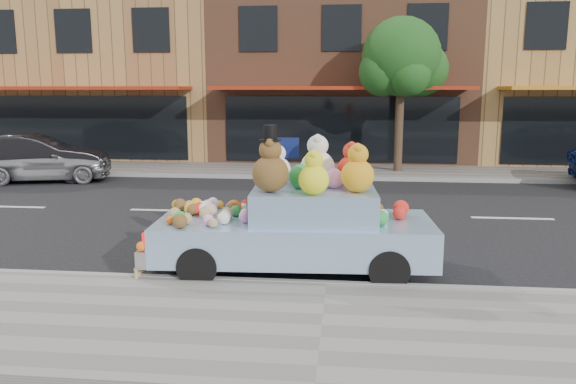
# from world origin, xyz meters

# --- Properties ---
(ground) EXTENTS (120.00, 120.00, 0.00)m
(ground) POSITION_xyz_m (0.00, 0.00, 0.00)
(ground) COLOR black
(ground) RESTS_ON ground
(near_sidewalk) EXTENTS (60.00, 3.00, 0.12)m
(near_sidewalk) POSITION_xyz_m (0.00, -6.50, 0.06)
(near_sidewalk) COLOR gray
(near_sidewalk) RESTS_ON ground
(far_sidewalk) EXTENTS (60.00, 3.00, 0.12)m
(far_sidewalk) POSITION_xyz_m (0.00, 6.50, 0.06)
(far_sidewalk) COLOR gray
(far_sidewalk) RESTS_ON ground
(near_kerb) EXTENTS (60.00, 0.12, 0.13)m
(near_kerb) POSITION_xyz_m (0.00, -5.00, 0.07)
(near_kerb) COLOR gray
(near_kerb) RESTS_ON ground
(far_kerb) EXTENTS (60.00, 0.12, 0.13)m
(far_kerb) POSITION_xyz_m (0.00, 5.00, 0.07)
(far_kerb) COLOR gray
(far_kerb) RESTS_ON ground
(storefront_left) EXTENTS (10.00, 9.80, 7.30)m
(storefront_left) POSITION_xyz_m (-10.00, 11.97, 3.64)
(storefront_left) COLOR #A37C44
(storefront_left) RESTS_ON ground
(storefront_mid) EXTENTS (10.00, 9.80, 7.30)m
(storefront_mid) POSITION_xyz_m (0.00, 11.97, 3.64)
(storefront_mid) COLOR brown
(storefront_mid) RESTS_ON ground
(street_tree) EXTENTS (3.00, 2.70, 5.22)m
(street_tree) POSITION_xyz_m (2.03, 6.55, 3.69)
(street_tree) COLOR #38281C
(street_tree) RESTS_ON ground
(car_silver) EXTENTS (4.29, 2.55, 1.37)m
(car_silver) POSITION_xyz_m (-9.17, 3.77, 0.68)
(car_silver) COLOR #A0A0A5
(car_silver) RESTS_ON ground
(car_dark) EXTENTS (4.74, 2.72, 1.48)m
(car_dark) POSITION_xyz_m (-9.53, 3.79, 0.74)
(car_dark) COLOR black
(car_dark) RESTS_ON ground
(art_car) EXTENTS (4.56, 1.96, 2.35)m
(art_car) POSITION_xyz_m (-0.52, -4.17, 0.81)
(art_car) COLOR black
(art_car) RESTS_ON ground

